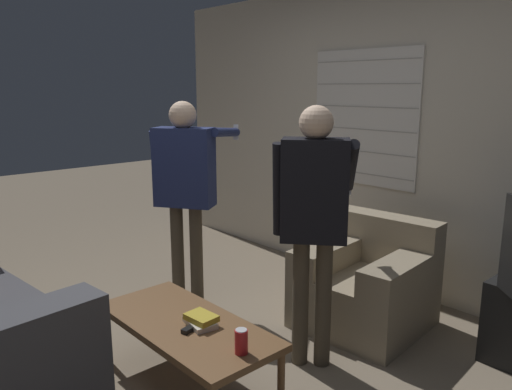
{
  "coord_description": "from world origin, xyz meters",
  "views": [
    {
      "loc": [
        2.35,
        -1.57,
        1.69
      ],
      "look_at": [
        0.01,
        0.57,
        1.0
      ],
      "focal_mm": 35.0,
      "sensor_mm": 36.0,
      "label": 1
    }
  ],
  "objects_px": {
    "person_left_standing": "(185,178)",
    "coffee_table": "(186,328)",
    "armchair_beige": "(368,283)",
    "soda_can": "(241,341)",
    "book_stack": "(201,320)",
    "person_right_standing": "(314,208)",
    "spare_remote": "(191,328)"
  },
  "relations": [
    {
      "from": "book_stack",
      "to": "soda_can",
      "type": "xyz_separation_m",
      "value": [
        0.38,
        -0.03,
        0.03
      ]
    },
    {
      "from": "person_left_standing",
      "to": "armchair_beige",
      "type": "bearing_deg",
      "value": -0.72
    },
    {
      "from": "coffee_table",
      "to": "book_stack",
      "type": "xyz_separation_m",
      "value": [
        0.09,
        0.04,
        0.07
      ]
    },
    {
      "from": "soda_can",
      "to": "spare_remote",
      "type": "relative_size",
      "value": 0.93
    },
    {
      "from": "armchair_beige",
      "to": "coffee_table",
      "type": "relative_size",
      "value": 0.77
    },
    {
      "from": "armchair_beige",
      "to": "book_stack",
      "type": "height_order",
      "value": "armchair_beige"
    },
    {
      "from": "coffee_table",
      "to": "soda_can",
      "type": "xyz_separation_m",
      "value": [
        0.46,
        0.01,
        0.1
      ]
    },
    {
      "from": "coffee_table",
      "to": "armchair_beige",
      "type": "bearing_deg",
      "value": 81.47
    },
    {
      "from": "armchair_beige",
      "to": "coffee_table",
      "type": "xyz_separation_m",
      "value": [
        -0.21,
        -1.43,
        0.06
      ]
    },
    {
      "from": "person_left_standing",
      "to": "coffee_table",
      "type": "bearing_deg",
      "value": -68.46
    },
    {
      "from": "book_stack",
      "to": "person_right_standing",
      "type": "bearing_deg",
      "value": 72.83
    },
    {
      "from": "armchair_beige",
      "to": "person_left_standing",
      "type": "relative_size",
      "value": 0.56
    },
    {
      "from": "soda_can",
      "to": "spare_remote",
      "type": "bearing_deg",
      "value": -173.66
    },
    {
      "from": "person_left_standing",
      "to": "spare_remote",
      "type": "xyz_separation_m",
      "value": [
        1.06,
        -0.71,
        -0.59
      ]
    },
    {
      "from": "person_right_standing",
      "to": "person_left_standing",
      "type": "bearing_deg",
      "value": 142.01
    },
    {
      "from": "coffee_table",
      "to": "person_left_standing",
      "type": "height_order",
      "value": "person_left_standing"
    },
    {
      "from": "soda_can",
      "to": "book_stack",
      "type": "bearing_deg",
      "value": 175.58
    },
    {
      "from": "person_left_standing",
      "to": "person_right_standing",
      "type": "distance_m",
      "value": 1.26
    },
    {
      "from": "person_left_standing",
      "to": "person_right_standing",
      "type": "relative_size",
      "value": 1.0
    },
    {
      "from": "person_right_standing",
      "to": "book_stack",
      "type": "height_order",
      "value": "person_right_standing"
    },
    {
      "from": "soda_can",
      "to": "spare_remote",
      "type": "distance_m",
      "value": 0.37
    },
    {
      "from": "person_right_standing",
      "to": "armchair_beige",
      "type": "bearing_deg",
      "value": 56.81
    },
    {
      "from": "person_left_standing",
      "to": "spare_remote",
      "type": "bearing_deg",
      "value": -67.08
    },
    {
      "from": "person_right_standing",
      "to": "book_stack",
      "type": "relative_size",
      "value": 7.29
    },
    {
      "from": "soda_can",
      "to": "spare_remote",
      "type": "height_order",
      "value": "soda_can"
    },
    {
      "from": "person_right_standing",
      "to": "spare_remote",
      "type": "xyz_separation_m",
      "value": [
        -0.2,
        -0.75,
        -0.58
      ]
    },
    {
      "from": "armchair_beige",
      "to": "coffee_table",
      "type": "height_order",
      "value": "armchair_beige"
    },
    {
      "from": "coffee_table",
      "to": "soda_can",
      "type": "relative_size",
      "value": 9.09
    },
    {
      "from": "book_stack",
      "to": "soda_can",
      "type": "bearing_deg",
      "value": -4.42
    },
    {
      "from": "armchair_beige",
      "to": "spare_remote",
      "type": "distance_m",
      "value": 1.47
    },
    {
      "from": "spare_remote",
      "to": "armchair_beige",
      "type": "bearing_deg",
      "value": 70.28
    },
    {
      "from": "armchair_beige",
      "to": "spare_remote",
      "type": "relative_size",
      "value": 6.5
    }
  ]
}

